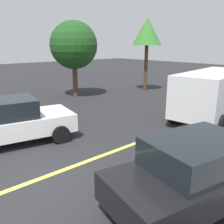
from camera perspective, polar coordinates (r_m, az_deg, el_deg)
name	(u,v)px	position (r m, az deg, el deg)	size (l,w,h in m)	color
ground_plane	(32,182)	(6.87, -18.17, -15.20)	(80.00, 80.00, 0.00)	#262628
lane_marking_centre	(118,150)	(8.30, 1.33, -8.78)	(28.00, 0.16, 0.01)	#E0D14C
white_van	(213,92)	(12.31, 22.37, 4.27)	(5.44, 2.87, 2.20)	white
car_black_approaching	(202,170)	(5.81, 20.07, -12.56)	(4.70, 2.63, 1.54)	black
car_white_near_curb	(11,121)	(9.37, -22.42, -1.92)	(4.45, 2.71, 1.59)	white
tree_left_verge	(74,45)	(16.53, -8.86, 15.03)	(3.05, 3.05, 4.88)	#513823
tree_centre_verge	(147,33)	(18.67, 8.15, 17.79)	(2.13, 2.13, 5.22)	#513823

